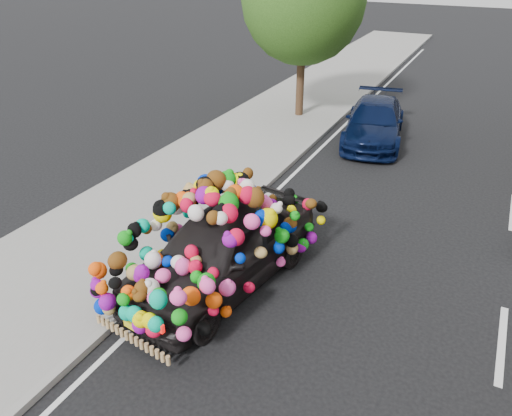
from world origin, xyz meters
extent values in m
plane|color=black|center=(0.00, 0.00, 0.00)|extent=(100.00, 100.00, 0.00)
cube|color=gray|center=(-4.30, 0.00, 0.06)|extent=(4.00, 60.00, 0.12)
cube|color=gray|center=(-2.35, 0.00, 0.07)|extent=(0.15, 60.00, 0.13)
cylinder|color=#332114|center=(-3.80, 9.50, 1.36)|extent=(0.28, 0.28, 2.73)
sphere|color=#1E4211|center=(-3.80, 9.50, 4.03)|extent=(4.20, 4.20, 4.20)
imported|color=black|center=(-1.31, -0.54, 0.75)|extent=(2.48, 4.65, 1.51)
cube|color=red|center=(-2.27, -2.64, 0.78)|extent=(0.23, 0.10, 0.14)
cube|color=red|center=(-1.08, -2.84, 0.78)|extent=(0.23, 0.10, 0.14)
cube|color=yellow|center=(-1.67, -2.75, 0.48)|extent=(0.34, 0.10, 0.12)
imported|color=black|center=(-0.73, 8.33, 0.63)|extent=(2.50, 4.61, 1.27)
camera|label=1|loc=(2.72, -7.25, 5.79)|focal=35.00mm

